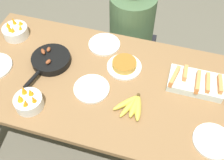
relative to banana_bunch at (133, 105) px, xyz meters
The scene contains 12 objects.
ground_plane 0.82m from the banana_bunch, 140.05° to the left, with size 14.00×14.00×0.00m, color #666051.
dining_table 0.24m from the banana_bunch, 140.05° to the left, with size 1.89×0.87×0.78m.
banana_bunch is the anchor object (origin of this frame).
melon_tray 0.41m from the banana_bunch, 38.64° to the left, with size 0.32×0.20×0.09m.
skillet 0.62m from the banana_bunch, 162.57° to the left, with size 0.25×0.39×0.08m.
frittata_plate_center 0.30m from the banana_bunch, 113.85° to the left, with size 0.22×0.22×0.06m.
empty_plate_near_front 0.53m from the banana_bunch, 124.94° to the left, with size 0.22×0.22×0.02m.
empty_plate_far_left 0.46m from the banana_bunch, 11.33° to the right, with size 0.21×0.21×0.02m.
empty_plate_mid_edge 0.27m from the banana_bunch, 168.45° to the left, with size 0.22×0.22×0.02m.
fruit_bowl_mango 1.00m from the banana_bunch, 158.98° to the left, with size 0.17×0.17×0.13m.
fruit_bowl_citrus 0.59m from the banana_bunch, 164.81° to the right, with size 0.16×0.16×0.12m.
person_figure 0.88m from the banana_bunch, 103.85° to the left, with size 0.38×0.38×1.21m.
Camera 1 is at (0.30, -1.02, 2.12)m, focal length 45.00 mm.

